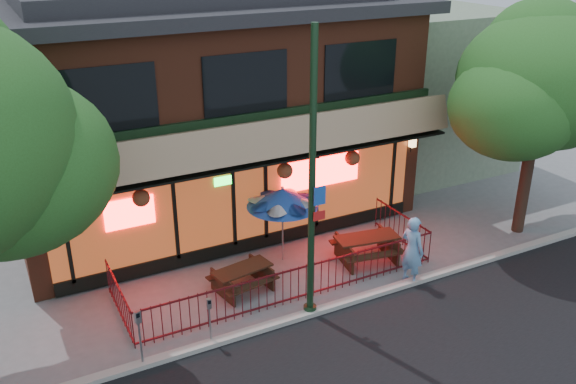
{
  "coord_description": "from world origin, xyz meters",
  "views": [
    {
      "loc": [
        -6.31,
        -11.37,
        8.73
      ],
      "look_at": [
        0.64,
        2.0,
        2.21
      ],
      "focal_mm": 38.0,
      "sensor_mm": 36.0,
      "label": 1
    }
  ],
  "objects_px": {
    "street_tree_right": "(542,73)",
    "parking_meter_near": "(209,313)",
    "parking_meter_far": "(139,329)",
    "picnic_table_left": "(242,276)",
    "picnic_table_right": "(367,245)",
    "pedestrian": "(412,250)",
    "street_light": "(312,196)",
    "patio_umbrella": "(282,198)"
  },
  "relations": [
    {
      "from": "pedestrian",
      "to": "parking_meter_near",
      "type": "xyz_separation_m",
      "value": [
        -5.71,
        -0.05,
        -0.15
      ]
    },
    {
      "from": "street_tree_right",
      "to": "parking_meter_far",
      "type": "bearing_deg",
      "value": -175.02
    },
    {
      "from": "street_light",
      "to": "pedestrian",
      "type": "distance_m",
      "value": 3.81
    },
    {
      "from": "street_light",
      "to": "picnic_table_right",
      "type": "bearing_deg",
      "value": 29.51
    },
    {
      "from": "pedestrian",
      "to": "parking_meter_far",
      "type": "xyz_separation_m",
      "value": [
        -7.31,
        -0.13,
        0.01
      ]
    },
    {
      "from": "picnic_table_right",
      "to": "pedestrian",
      "type": "bearing_deg",
      "value": -74.41
    },
    {
      "from": "street_tree_right",
      "to": "patio_umbrella",
      "type": "bearing_deg",
      "value": 167.31
    },
    {
      "from": "parking_meter_near",
      "to": "parking_meter_far",
      "type": "bearing_deg",
      "value": -177.14
    },
    {
      "from": "picnic_table_left",
      "to": "parking_meter_near",
      "type": "relative_size",
      "value": 1.45
    },
    {
      "from": "parking_meter_near",
      "to": "parking_meter_far",
      "type": "xyz_separation_m",
      "value": [
        -1.6,
        -0.08,
        0.16
      ]
    },
    {
      "from": "picnic_table_left",
      "to": "picnic_table_right",
      "type": "height_order",
      "value": "picnic_table_right"
    },
    {
      "from": "picnic_table_right",
      "to": "pedestrian",
      "type": "xyz_separation_m",
      "value": [
        0.41,
        -1.47,
        0.45
      ]
    },
    {
      "from": "parking_meter_near",
      "to": "picnic_table_left",
      "type": "bearing_deg",
      "value": 48.09
    },
    {
      "from": "picnic_table_left",
      "to": "patio_umbrella",
      "type": "xyz_separation_m",
      "value": [
        1.66,
        0.95,
        1.51
      ]
    },
    {
      "from": "street_tree_right",
      "to": "picnic_table_right",
      "type": "relative_size",
      "value": 3.55
    },
    {
      "from": "street_light",
      "to": "parking_meter_far",
      "type": "relative_size",
      "value": 4.91
    },
    {
      "from": "street_tree_right",
      "to": "pedestrian",
      "type": "height_order",
      "value": "street_tree_right"
    },
    {
      "from": "street_light",
      "to": "parking_meter_near",
      "type": "distance_m",
      "value": 3.5
    },
    {
      "from": "parking_meter_far",
      "to": "picnic_table_right",
      "type": "bearing_deg",
      "value": 13.09
    },
    {
      "from": "street_light",
      "to": "parking_meter_far",
      "type": "distance_m",
      "value": 4.74
    },
    {
      "from": "picnic_table_right",
      "to": "parking_meter_near",
      "type": "height_order",
      "value": "parking_meter_near"
    },
    {
      "from": "picnic_table_left",
      "to": "parking_meter_far",
      "type": "height_order",
      "value": "parking_meter_far"
    },
    {
      "from": "pedestrian",
      "to": "parking_meter_far",
      "type": "relative_size",
      "value": 1.34
    },
    {
      "from": "street_tree_right",
      "to": "picnic_table_left",
      "type": "xyz_separation_m",
      "value": [
        -9.1,
        0.73,
        -4.52
      ]
    },
    {
      "from": "street_light",
      "to": "patio_umbrella",
      "type": "xyz_separation_m",
      "value": [
        0.6,
        2.66,
        -1.2
      ]
    },
    {
      "from": "picnic_table_left",
      "to": "parking_meter_far",
      "type": "bearing_deg",
      "value": -150.27
    },
    {
      "from": "street_tree_right",
      "to": "parking_meter_far",
      "type": "xyz_separation_m",
      "value": [
        -12.24,
        -1.07,
        -3.99
      ]
    },
    {
      "from": "street_tree_right",
      "to": "parking_meter_near",
      "type": "relative_size",
      "value": 5.89
    },
    {
      "from": "street_light",
      "to": "street_tree_right",
      "type": "distance_m",
      "value": 8.3
    },
    {
      "from": "picnic_table_left",
      "to": "picnic_table_right",
      "type": "bearing_deg",
      "value": -2.88
    },
    {
      "from": "picnic_table_right",
      "to": "pedestrian",
      "type": "distance_m",
      "value": 1.6
    },
    {
      "from": "parking_meter_near",
      "to": "street_tree_right",
      "type": "bearing_deg",
      "value": 5.29
    },
    {
      "from": "street_tree_right",
      "to": "picnic_table_left",
      "type": "distance_m",
      "value": 10.19
    },
    {
      "from": "street_light",
      "to": "patio_umbrella",
      "type": "bearing_deg",
      "value": 77.36
    },
    {
      "from": "pedestrian",
      "to": "parking_meter_far",
      "type": "height_order",
      "value": "pedestrian"
    },
    {
      "from": "patio_umbrella",
      "to": "parking_meter_far",
      "type": "relative_size",
      "value": 1.6
    },
    {
      "from": "pedestrian",
      "to": "picnic_table_right",
      "type": "bearing_deg",
      "value": 1.9
    },
    {
      "from": "parking_meter_near",
      "to": "parking_meter_far",
      "type": "height_order",
      "value": "parking_meter_far"
    },
    {
      "from": "picnic_table_right",
      "to": "parking_meter_near",
      "type": "relative_size",
      "value": 1.66
    },
    {
      "from": "pedestrian",
      "to": "parking_meter_near",
      "type": "distance_m",
      "value": 5.71
    },
    {
      "from": "picnic_table_right",
      "to": "parking_meter_far",
      "type": "xyz_separation_m",
      "value": [
        -6.9,
        -1.6,
        0.46
      ]
    },
    {
      "from": "picnic_table_left",
      "to": "patio_umbrella",
      "type": "distance_m",
      "value": 2.44
    }
  ]
}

